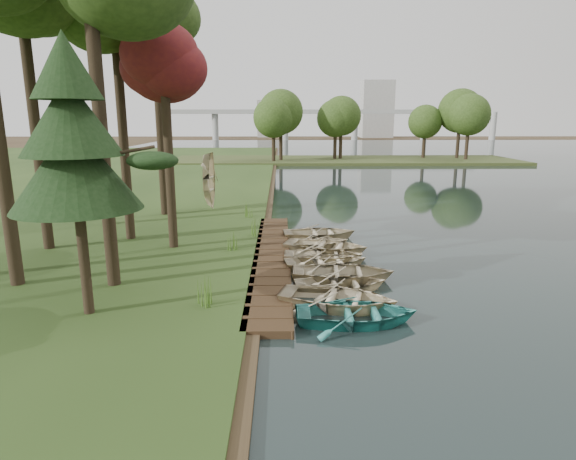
{
  "coord_description": "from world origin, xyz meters",
  "views": [
    {
      "loc": [
        -1.17,
        -20.86,
        6.32
      ],
      "look_at": [
        -0.87,
        -0.15,
        1.48
      ],
      "focal_mm": 30.0,
      "sensor_mm": 36.0,
      "label": 1
    }
  ],
  "objects_px": {
    "rowboat_2": "(341,282)",
    "stored_rowboat": "(212,203)",
    "rowboat_0": "(357,311)",
    "boardwalk": "(272,258)",
    "pine_tree": "(72,141)",
    "rowboat_1": "(338,296)"
  },
  "relations": [
    {
      "from": "boardwalk",
      "to": "rowboat_1",
      "type": "distance_m",
      "value": 6.09
    },
    {
      "from": "pine_tree",
      "to": "stored_rowboat",
      "type": "bearing_deg",
      "value": 85.47
    },
    {
      "from": "rowboat_0",
      "to": "rowboat_2",
      "type": "distance_m",
      "value": 2.88
    },
    {
      "from": "rowboat_1",
      "to": "pine_tree",
      "type": "bearing_deg",
      "value": 113.17
    },
    {
      "from": "stored_rowboat",
      "to": "rowboat_0",
      "type": "bearing_deg",
      "value": -153.73
    },
    {
      "from": "rowboat_2",
      "to": "stored_rowboat",
      "type": "distance_m",
      "value": 16.67
    },
    {
      "from": "rowboat_0",
      "to": "stored_rowboat",
      "type": "distance_m",
      "value": 19.38
    },
    {
      "from": "boardwalk",
      "to": "rowboat_1",
      "type": "bearing_deg",
      "value": -67.56
    },
    {
      "from": "boardwalk",
      "to": "pine_tree",
      "type": "relative_size",
      "value": 1.9
    },
    {
      "from": "rowboat_2",
      "to": "stored_rowboat",
      "type": "xyz_separation_m",
      "value": [
        -6.88,
        15.18,
        0.29
      ]
    },
    {
      "from": "rowboat_0",
      "to": "pine_tree",
      "type": "height_order",
      "value": "pine_tree"
    },
    {
      "from": "rowboat_2",
      "to": "stored_rowboat",
      "type": "bearing_deg",
      "value": 18.48
    },
    {
      "from": "rowboat_1",
      "to": "rowboat_2",
      "type": "relative_size",
      "value": 1.16
    },
    {
      "from": "rowboat_0",
      "to": "rowboat_1",
      "type": "relative_size",
      "value": 0.96
    },
    {
      "from": "rowboat_1",
      "to": "rowboat_2",
      "type": "height_order",
      "value": "rowboat_1"
    },
    {
      "from": "pine_tree",
      "to": "rowboat_0",
      "type": "bearing_deg",
      "value": -2.43
    },
    {
      "from": "pine_tree",
      "to": "boardwalk",
      "type": "bearing_deg",
      "value": 49.08
    },
    {
      "from": "boardwalk",
      "to": "rowboat_0",
      "type": "distance_m",
      "value": 7.44
    },
    {
      "from": "stored_rowboat",
      "to": "pine_tree",
      "type": "relative_size",
      "value": 0.45
    },
    {
      "from": "rowboat_0",
      "to": "rowboat_2",
      "type": "height_order",
      "value": "rowboat_0"
    },
    {
      "from": "boardwalk",
      "to": "stored_rowboat",
      "type": "bearing_deg",
      "value": 110.91
    },
    {
      "from": "rowboat_0",
      "to": "rowboat_2",
      "type": "bearing_deg",
      "value": 2.85
    }
  ]
}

